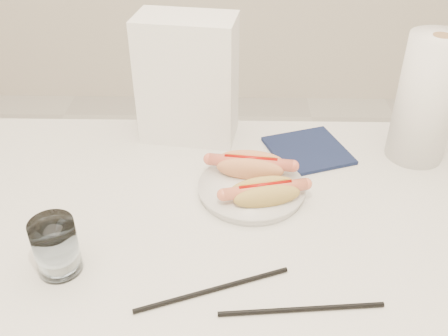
{
  "coord_description": "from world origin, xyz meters",
  "views": [
    {
      "loc": [
        0.02,
        -0.62,
        1.32
      ],
      "look_at": [
        0.01,
        0.11,
        0.82
      ],
      "focal_mm": 40.71,
      "sensor_mm": 36.0,
      "label": 1
    }
  ],
  "objects_px": {
    "water_glass": "(56,247)",
    "paper_towel_roll": "(426,100)",
    "hotdog_left": "(251,165)",
    "hotdog_right": "(265,192)",
    "table": "(217,266)",
    "plate": "(251,190)",
    "napkin_box": "(188,79)"
  },
  "relations": [
    {
      "from": "hotdog_right",
      "to": "paper_towel_roll",
      "type": "distance_m",
      "value": 0.37
    },
    {
      "from": "plate",
      "to": "napkin_box",
      "type": "height_order",
      "value": "napkin_box"
    },
    {
      "from": "hotdog_right",
      "to": "napkin_box",
      "type": "height_order",
      "value": "napkin_box"
    },
    {
      "from": "hotdog_right",
      "to": "paper_towel_roll",
      "type": "height_order",
      "value": "paper_towel_roll"
    },
    {
      "from": "hotdog_left",
      "to": "napkin_box",
      "type": "height_order",
      "value": "napkin_box"
    },
    {
      "from": "plate",
      "to": "water_glass",
      "type": "bearing_deg",
      "value": -146.48
    },
    {
      "from": "table",
      "to": "paper_towel_roll",
      "type": "distance_m",
      "value": 0.51
    },
    {
      "from": "napkin_box",
      "to": "paper_towel_roll",
      "type": "bearing_deg",
      "value": -0.41
    },
    {
      "from": "table",
      "to": "hotdog_left",
      "type": "height_order",
      "value": "hotdog_left"
    },
    {
      "from": "hotdog_left",
      "to": "hotdog_right",
      "type": "distance_m",
      "value": 0.08
    },
    {
      "from": "table",
      "to": "hotdog_left",
      "type": "xyz_separation_m",
      "value": [
        0.06,
        0.17,
        0.1
      ]
    },
    {
      "from": "hotdog_left",
      "to": "water_glass",
      "type": "height_order",
      "value": "water_glass"
    },
    {
      "from": "table",
      "to": "plate",
      "type": "distance_m",
      "value": 0.16
    },
    {
      "from": "table",
      "to": "napkin_box",
      "type": "xyz_separation_m",
      "value": [
        -0.07,
        0.34,
        0.19
      ]
    },
    {
      "from": "hotdog_right",
      "to": "water_glass",
      "type": "bearing_deg",
      "value": -167.26
    },
    {
      "from": "hotdog_left",
      "to": "paper_towel_roll",
      "type": "xyz_separation_m",
      "value": [
        0.34,
        0.1,
        0.09
      ]
    },
    {
      "from": "plate",
      "to": "napkin_box",
      "type": "xyz_separation_m",
      "value": [
        -0.13,
        0.21,
        0.12
      ]
    },
    {
      "from": "hotdog_right",
      "to": "napkin_box",
      "type": "xyz_separation_m",
      "value": [
        -0.15,
        0.25,
        0.1
      ]
    },
    {
      "from": "table",
      "to": "water_glass",
      "type": "relative_size",
      "value": 12.99
    },
    {
      "from": "water_glass",
      "to": "paper_towel_roll",
      "type": "relative_size",
      "value": 0.36
    },
    {
      "from": "plate",
      "to": "water_glass",
      "type": "xyz_separation_m",
      "value": [
        -0.3,
        -0.2,
        0.04
      ]
    },
    {
      "from": "plate",
      "to": "hotdog_right",
      "type": "xyz_separation_m",
      "value": [
        0.02,
        -0.04,
        0.03
      ]
    },
    {
      "from": "table",
      "to": "paper_towel_roll",
      "type": "xyz_separation_m",
      "value": [
        0.4,
        0.26,
        0.19
      ]
    },
    {
      "from": "water_glass",
      "to": "hotdog_left",
      "type": "bearing_deg",
      "value": 38.52
    },
    {
      "from": "water_glass",
      "to": "paper_towel_roll",
      "type": "bearing_deg",
      "value": 27.77
    },
    {
      "from": "hotdog_right",
      "to": "water_glass",
      "type": "relative_size",
      "value": 1.63
    },
    {
      "from": "plate",
      "to": "water_glass",
      "type": "distance_m",
      "value": 0.36
    },
    {
      "from": "table",
      "to": "hotdog_right",
      "type": "relative_size",
      "value": 7.96
    },
    {
      "from": "table",
      "to": "hotdog_left",
      "type": "distance_m",
      "value": 0.2
    },
    {
      "from": "hotdog_right",
      "to": "paper_towel_roll",
      "type": "relative_size",
      "value": 0.59
    },
    {
      "from": "hotdog_right",
      "to": "water_glass",
      "type": "distance_m",
      "value": 0.36
    },
    {
      "from": "paper_towel_roll",
      "to": "table",
      "type": "bearing_deg",
      "value": -146.2
    }
  ]
}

